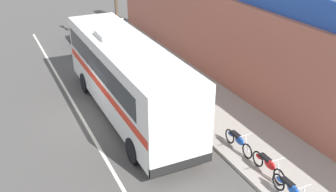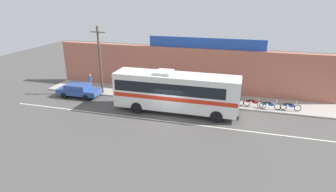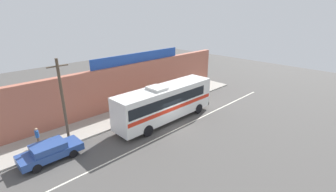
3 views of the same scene
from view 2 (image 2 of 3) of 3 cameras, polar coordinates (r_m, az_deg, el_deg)
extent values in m
plane|color=#4F4C49|center=(23.86, 0.08, -4.49)|extent=(70.00, 70.00, 0.00)
cube|color=#A8A399|center=(28.49, 2.89, -0.11)|extent=(30.00, 3.60, 0.14)
cube|color=#B26651|center=(29.79, 3.90, 5.49)|extent=(30.00, 0.70, 4.80)
cube|color=#234CAD|center=(28.85, 7.83, 10.86)|extent=(12.08, 0.12, 1.10)
cube|color=silver|center=(23.16, -0.45, -5.28)|extent=(30.00, 0.14, 0.01)
cube|color=white|center=(24.20, 1.69, 0.97)|extent=(11.08, 2.49, 3.10)
cube|color=black|center=(24.13, 0.68, 2.30)|extent=(9.75, 2.51, 0.96)
cube|color=red|center=(24.30, 1.68, 0.30)|extent=(10.86, 2.51, 0.36)
cube|color=black|center=(23.43, 14.89, 0.76)|extent=(0.04, 2.25, 1.40)
cube|color=black|center=(24.08, 14.48, -3.32)|extent=(0.12, 2.49, 0.36)
cube|color=silver|center=(23.98, -0.85, 4.97)|extent=(1.40, 1.75, 0.24)
cylinder|color=black|center=(25.24, 10.63, -2.13)|extent=(1.04, 0.32, 1.04)
cylinder|color=black|center=(23.12, 10.06, -4.25)|extent=(1.04, 0.32, 1.04)
cylinder|color=black|center=(26.68, -4.68, -0.58)|extent=(1.04, 0.32, 1.04)
cylinder|color=black|center=(24.68, -6.52, -2.43)|extent=(1.04, 0.32, 1.04)
cube|color=#2D4C93|center=(29.89, -18.08, 0.97)|extent=(4.37, 1.79, 0.56)
cube|color=#2D4C93|center=(29.79, -18.35, 1.93)|extent=(2.27, 1.61, 0.48)
cube|color=black|center=(29.35, -16.97, 1.74)|extent=(0.21, 1.50, 0.34)
cylinder|color=black|center=(30.00, -15.12, 0.75)|extent=(0.62, 0.20, 0.62)
cylinder|color=black|center=(28.66, -16.80, -0.35)|extent=(0.62, 0.20, 0.62)
cylinder|color=black|center=(31.34, -19.13, 1.15)|extent=(0.62, 0.20, 0.62)
cylinder|color=black|center=(30.05, -20.91, 0.12)|extent=(0.62, 0.20, 0.62)
cylinder|color=brown|center=(29.23, -14.00, 7.16)|extent=(0.22, 0.22, 7.01)
cylinder|color=brown|center=(28.74, -14.50, 12.80)|extent=(1.60, 0.10, 0.10)
torus|color=black|center=(27.27, 25.46, -2.27)|extent=(0.62, 0.06, 0.62)
torus|color=black|center=(27.07, 22.97, -2.05)|extent=(0.62, 0.06, 0.62)
cylinder|color=silver|center=(27.15, 25.39, -1.67)|extent=(0.34, 0.04, 0.65)
cylinder|color=silver|center=(27.02, 25.28, -1.03)|extent=(0.03, 0.56, 0.03)
ellipsoid|color=#1E51B2|center=(27.11, 24.40, -1.82)|extent=(0.56, 0.22, 0.34)
cube|color=black|center=(27.02, 23.86, -1.54)|extent=(0.52, 0.20, 0.10)
ellipsoid|color=#1E51B2|center=(27.03, 23.13, -1.79)|extent=(0.36, 0.14, 0.16)
torus|color=black|center=(26.86, 18.72, -1.65)|extent=(0.62, 0.06, 0.62)
torus|color=black|center=(26.80, 16.15, -1.41)|extent=(0.62, 0.06, 0.62)
cylinder|color=silver|center=(26.75, 18.62, -1.04)|extent=(0.34, 0.04, 0.65)
cylinder|color=silver|center=(26.64, 18.49, -0.38)|extent=(0.03, 0.56, 0.03)
ellipsoid|color=red|center=(26.77, 17.61, -1.18)|extent=(0.56, 0.22, 0.34)
cube|color=black|center=(26.71, 17.04, -0.89)|extent=(0.52, 0.20, 0.10)
ellipsoid|color=red|center=(26.76, 16.31, -1.14)|extent=(0.36, 0.14, 0.16)
torus|color=black|center=(26.75, 14.88, -1.32)|extent=(0.62, 0.06, 0.62)
torus|color=black|center=(26.77, 12.31, -1.08)|extent=(0.62, 0.06, 0.62)
cylinder|color=silver|center=(26.64, 14.76, -0.71)|extent=(0.34, 0.04, 0.65)
cylinder|color=silver|center=(26.53, 14.61, -0.04)|extent=(0.03, 0.56, 0.03)
ellipsoid|color=#1E51B2|center=(26.69, 13.75, -0.86)|extent=(0.56, 0.22, 0.34)
cube|color=black|center=(26.65, 13.18, -0.56)|extent=(0.52, 0.20, 0.10)
ellipsoid|color=#1E51B2|center=(26.72, 12.46, -0.81)|extent=(0.36, 0.14, 0.16)
torus|color=black|center=(26.82, 21.95, -2.11)|extent=(0.62, 0.06, 0.62)
torus|color=black|center=(26.68, 19.19, -1.85)|extent=(0.62, 0.06, 0.62)
cylinder|color=silver|center=(26.70, 21.86, -1.50)|extent=(0.34, 0.04, 0.65)
cylinder|color=silver|center=(26.58, 21.74, -0.84)|extent=(0.03, 0.56, 0.03)
ellipsoid|color=#1E51B2|center=(26.69, 20.76, -1.64)|extent=(0.56, 0.22, 0.34)
cube|color=black|center=(26.62, 20.15, -1.34)|extent=(0.52, 0.20, 0.10)
ellipsoid|color=#1E51B2|center=(26.64, 19.35, -1.59)|extent=(0.36, 0.14, 0.16)
cylinder|color=brown|center=(32.00, -15.72, 2.32)|extent=(0.13, 0.13, 0.77)
cylinder|color=brown|center=(31.85, -15.88, 2.23)|extent=(0.13, 0.13, 0.77)
cylinder|color=#23519E|center=(31.73, -15.91, 3.43)|extent=(0.30, 0.30, 0.58)
sphere|color=tan|center=(31.61, -15.99, 4.17)|extent=(0.21, 0.21, 0.21)
cylinder|color=#23519E|center=(31.88, -15.74, 3.59)|extent=(0.08, 0.08, 0.53)
cylinder|color=#23519E|center=(31.56, -16.10, 3.38)|extent=(0.08, 0.08, 0.53)
camera|label=1|loc=(19.65, 48.16, 10.70)|focal=41.99mm
camera|label=3|loc=(21.65, -59.15, 12.21)|focal=25.58mm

